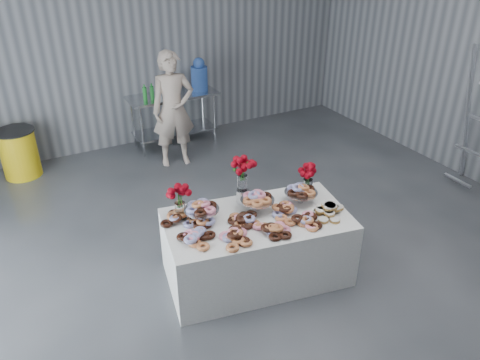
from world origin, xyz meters
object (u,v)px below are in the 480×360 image
object	(u,v)px
prep_table	(174,110)
trash_barrel	(19,153)
water_jug	(199,76)
person	(173,110)
display_table	(257,247)

from	to	relation	value
prep_table	trash_barrel	distance (m)	2.51
prep_table	water_jug	xyz separation A→B (m)	(0.50, -0.00, 0.53)
water_jug	person	bearing A→B (deg)	-137.21
display_table	person	size ratio (longest dim) A/B	1.05
display_table	water_jug	bearing A→B (deg)	74.87
trash_barrel	prep_table	bearing A→B (deg)	0.00
prep_table	water_jug	world-z (taller)	water_jug
trash_barrel	person	bearing A→B (deg)	-17.33
display_table	trash_barrel	distance (m)	4.21
display_table	prep_table	bearing A→B (deg)	82.27
person	trash_barrel	bearing A→B (deg)	171.99
prep_table	trash_barrel	size ratio (longest dim) A/B	2.03
prep_table	person	size ratio (longest dim) A/B	0.83
water_jug	person	world-z (taller)	person
display_table	trash_barrel	world-z (taller)	display_table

